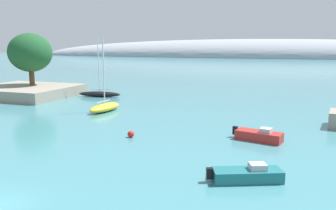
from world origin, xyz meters
TOP-DOWN VIEW (x-y plane):
  - shore_outcrop at (-28.23, 34.13)m, footprint 16.03×13.81m
  - tree_clump_shore at (-28.24, 35.86)m, footprint 7.49×7.49m
  - distant_ridge at (-14.22, 240.48)m, footprint 350.18×52.76m
  - sailboat_yellow_near_shore at (-8.21, 26.73)m, footprint 2.67×6.17m
  - sailboat_black_mid_mooring at (-15.89, 38.06)m, footprint 7.64×2.89m
  - motorboat_red_foreground at (12.72, 19.10)m, footprint 4.80×2.56m
  - motorboat_teal_alongside_breakwater at (12.98, 8.82)m, footprint 4.94×3.20m
  - mooring_buoy_red at (0.95, 16.01)m, footprint 0.64×0.64m

SIDE VIEW (x-z plane):
  - distant_ridge at x=-14.22m, z-range -12.84..12.84m
  - mooring_buoy_red at x=0.95m, z-range 0.00..0.64m
  - motorboat_teal_alongside_breakwater at x=12.98m, z-range -0.16..1.04m
  - motorboat_red_foreground at x=12.72m, z-range -0.16..1.13m
  - sailboat_black_mid_mooring at x=-15.89m, z-range -4.71..5.78m
  - sailboat_yellow_near_shore at x=-8.21m, z-range -4.24..5.48m
  - shore_outcrop at x=-28.23m, z-range 0.00..1.77m
  - tree_clump_shore at x=-28.24m, z-range 2.93..12.05m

